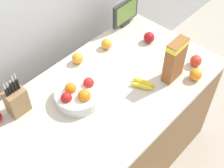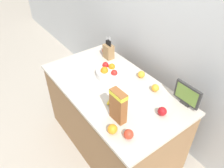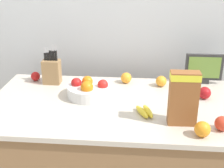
{
  "view_description": "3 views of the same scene",
  "coord_description": "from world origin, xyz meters",
  "px_view_note": "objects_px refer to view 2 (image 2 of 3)",
  "views": [
    {
      "loc": [
        -0.95,
        -0.92,
        2.39
      ],
      "look_at": [
        -0.01,
        -0.05,
        0.99
      ],
      "focal_mm": 50.0,
      "sensor_mm": 36.0,
      "label": 1
    },
    {
      "loc": [
        1.4,
        -1.03,
        2.28
      ],
      "look_at": [
        0.06,
        -0.04,
        0.96
      ],
      "focal_mm": 35.0,
      "sensor_mm": 36.0,
      "label": 2
    },
    {
      "loc": [
        0.14,
        -1.76,
        1.73
      ],
      "look_at": [
        -0.02,
        0.04,
        0.99
      ],
      "focal_mm": 50.0,
      "sensor_mm": 36.0,
      "label": 3
    }
  ],
  "objects_px": {
    "cereal_box": "(118,105)",
    "banana_bunch": "(113,101)",
    "knife_block": "(108,51)",
    "apple_rightmost": "(104,50)",
    "orange_mid_left": "(112,129)",
    "apple_leftmost": "(129,134)",
    "fruit_bowl": "(109,72)",
    "orange_near_bowl": "(155,88)",
    "apple_middle": "(162,111)",
    "small_monitor": "(187,95)",
    "orange_front_center": "(141,74)"
  },
  "relations": [
    {
      "from": "apple_leftmost",
      "to": "orange_front_center",
      "type": "xyz_separation_m",
      "value": [
        -0.53,
        0.62,
        -0.0
      ]
    },
    {
      "from": "apple_leftmost",
      "to": "small_monitor",
      "type": "bearing_deg",
      "value": 88.64
    },
    {
      "from": "fruit_bowl",
      "to": "banana_bunch",
      "type": "bearing_deg",
      "value": -31.41
    },
    {
      "from": "apple_leftmost",
      "to": "orange_near_bowl",
      "type": "xyz_separation_m",
      "value": [
        -0.29,
        0.58,
        -0.0
      ]
    },
    {
      "from": "banana_bunch",
      "to": "apple_leftmost",
      "type": "distance_m",
      "value": 0.43
    },
    {
      "from": "small_monitor",
      "to": "apple_rightmost",
      "type": "xyz_separation_m",
      "value": [
        -1.22,
        -0.06,
        -0.08
      ]
    },
    {
      "from": "fruit_bowl",
      "to": "banana_bunch",
      "type": "distance_m",
      "value": 0.43
    },
    {
      "from": "small_monitor",
      "to": "orange_near_bowl",
      "type": "relative_size",
      "value": 3.44
    },
    {
      "from": "cereal_box",
      "to": "banana_bunch",
      "type": "height_order",
      "value": "cereal_box"
    },
    {
      "from": "orange_near_bowl",
      "to": "orange_mid_left",
      "type": "relative_size",
      "value": 0.92
    },
    {
      "from": "apple_rightmost",
      "to": "orange_mid_left",
      "type": "bearing_deg",
      "value": -31.83
    },
    {
      "from": "small_monitor",
      "to": "apple_middle",
      "type": "bearing_deg",
      "value": -97.43
    },
    {
      "from": "cereal_box",
      "to": "apple_middle",
      "type": "bearing_deg",
      "value": 59.92
    },
    {
      "from": "fruit_bowl",
      "to": "orange_front_center",
      "type": "distance_m",
      "value": 0.34
    },
    {
      "from": "cereal_box",
      "to": "orange_mid_left",
      "type": "xyz_separation_m",
      "value": [
        0.09,
        -0.12,
        -0.12
      ]
    },
    {
      "from": "banana_bunch",
      "to": "apple_rightmost",
      "type": "xyz_separation_m",
      "value": [
        -0.8,
        0.46,
        0.02
      ]
    },
    {
      "from": "knife_block",
      "to": "orange_front_center",
      "type": "relative_size",
      "value": 3.71
    },
    {
      "from": "apple_middle",
      "to": "small_monitor",
      "type": "bearing_deg",
      "value": 82.57
    },
    {
      "from": "orange_mid_left",
      "to": "apple_rightmost",
      "type": "bearing_deg",
      "value": 148.17
    },
    {
      "from": "cereal_box",
      "to": "apple_leftmost",
      "type": "xyz_separation_m",
      "value": [
        0.21,
        -0.05,
        -0.13
      ]
    },
    {
      "from": "knife_block",
      "to": "orange_near_bowl",
      "type": "relative_size",
      "value": 3.78
    },
    {
      "from": "apple_rightmost",
      "to": "orange_near_bowl",
      "type": "bearing_deg",
      "value": -1.66
    },
    {
      "from": "knife_block",
      "to": "orange_mid_left",
      "type": "xyz_separation_m",
      "value": [
        0.95,
        -0.64,
        -0.05
      ]
    },
    {
      "from": "apple_rightmost",
      "to": "orange_mid_left",
      "type": "distance_m",
      "value": 1.28
    },
    {
      "from": "apple_middle",
      "to": "orange_mid_left",
      "type": "xyz_separation_m",
      "value": [
        -0.1,
        -0.47,
        0.0
      ]
    },
    {
      "from": "orange_mid_left",
      "to": "orange_front_center",
      "type": "bearing_deg",
      "value": 121.29
    },
    {
      "from": "orange_near_bowl",
      "to": "fruit_bowl",
      "type": "bearing_deg",
      "value": -156.19
    },
    {
      "from": "apple_leftmost",
      "to": "orange_front_center",
      "type": "height_order",
      "value": "apple_leftmost"
    },
    {
      "from": "banana_bunch",
      "to": "cereal_box",
      "type": "bearing_deg",
      "value": -24.76
    },
    {
      "from": "orange_near_bowl",
      "to": "orange_mid_left",
      "type": "bearing_deg",
      "value": -75.23
    },
    {
      "from": "fruit_bowl",
      "to": "apple_leftmost",
      "type": "distance_m",
      "value": 0.85
    },
    {
      "from": "banana_bunch",
      "to": "apple_rightmost",
      "type": "bearing_deg",
      "value": 150.11
    },
    {
      "from": "knife_block",
      "to": "orange_mid_left",
      "type": "height_order",
      "value": "knife_block"
    },
    {
      "from": "small_monitor",
      "to": "banana_bunch",
      "type": "height_order",
      "value": "small_monitor"
    },
    {
      "from": "fruit_bowl",
      "to": "orange_near_bowl",
      "type": "height_order",
      "value": "fruit_bowl"
    },
    {
      "from": "cereal_box",
      "to": "apple_middle",
      "type": "relative_size",
      "value": 3.78
    },
    {
      "from": "banana_bunch",
      "to": "orange_front_center",
      "type": "relative_size",
      "value": 2.14
    },
    {
      "from": "knife_block",
      "to": "fruit_bowl",
      "type": "relative_size",
      "value": 0.99
    },
    {
      "from": "apple_middle",
      "to": "orange_front_center",
      "type": "height_order",
      "value": "apple_middle"
    },
    {
      "from": "banana_bunch",
      "to": "apple_leftmost",
      "type": "xyz_separation_m",
      "value": [
        0.4,
        -0.14,
        0.02
      ]
    },
    {
      "from": "knife_block",
      "to": "apple_rightmost",
      "type": "height_order",
      "value": "knife_block"
    },
    {
      "from": "orange_mid_left",
      "to": "apple_leftmost",
      "type": "bearing_deg",
      "value": 32.04
    },
    {
      "from": "apple_leftmost",
      "to": "banana_bunch",
      "type": "bearing_deg",
      "value": 160.34
    },
    {
      "from": "small_monitor",
      "to": "orange_near_bowl",
      "type": "bearing_deg",
      "value": -164.76
    },
    {
      "from": "apple_rightmost",
      "to": "cereal_box",
      "type": "bearing_deg",
      "value": -28.91
    },
    {
      "from": "fruit_bowl",
      "to": "apple_rightmost",
      "type": "distance_m",
      "value": 0.5
    },
    {
      "from": "apple_leftmost",
      "to": "orange_front_center",
      "type": "distance_m",
      "value": 0.82
    },
    {
      "from": "cereal_box",
      "to": "fruit_bowl",
      "type": "xyz_separation_m",
      "value": [
        -0.56,
        0.31,
        -0.12
      ]
    },
    {
      "from": "small_monitor",
      "to": "banana_bunch",
      "type": "distance_m",
      "value": 0.67
    },
    {
      "from": "orange_near_bowl",
      "to": "cereal_box",
      "type": "bearing_deg",
      "value": -81.25
    }
  ]
}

